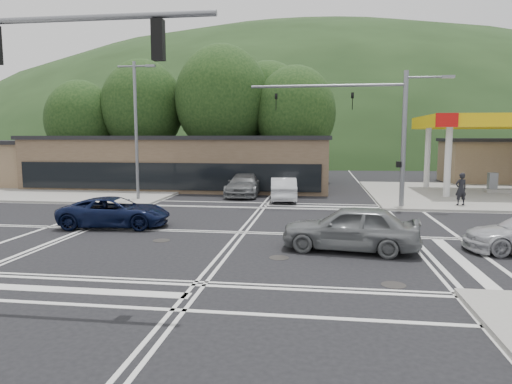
# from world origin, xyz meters

# --- Properties ---
(ground) EXTENTS (120.00, 120.00, 0.00)m
(ground) POSITION_xyz_m (0.00, 0.00, 0.00)
(ground) COLOR black
(ground) RESTS_ON ground
(sidewalk_ne) EXTENTS (16.00, 16.00, 0.15)m
(sidewalk_ne) POSITION_xyz_m (15.00, 15.00, 0.07)
(sidewalk_ne) COLOR gray
(sidewalk_ne) RESTS_ON ground
(sidewalk_nw) EXTENTS (16.00, 16.00, 0.15)m
(sidewalk_nw) POSITION_xyz_m (-15.00, 15.00, 0.07)
(sidewalk_nw) COLOR gray
(sidewalk_nw) RESTS_ON ground
(gas_station_canopy) EXTENTS (12.32, 8.34, 5.75)m
(gas_station_canopy) POSITION_xyz_m (16.99, 15.99, 5.04)
(gas_station_canopy) COLOR silver
(gas_station_canopy) RESTS_ON ground
(convenience_store) EXTENTS (10.00, 6.00, 3.80)m
(convenience_store) POSITION_xyz_m (20.00, 25.00, 1.90)
(convenience_store) COLOR #846B4F
(convenience_store) RESTS_ON ground
(commercial_row) EXTENTS (24.00, 8.00, 4.00)m
(commercial_row) POSITION_xyz_m (-8.00, 17.00, 2.00)
(commercial_row) COLOR brown
(commercial_row) RESTS_ON ground
(commercial_nw) EXTENTS (8.00, 7.00, 3.60)m
(commercial_nw) POSITION_xyz_m (-24.00, 17.00, 1.80)
(commercial_nw) COLOR #846B4F
(commercial_nw) RESTS_ON ground
(hill_north) EXTENTS (252.00, 126.00, 140.00)m
(hill_north) POSITION_xyz_m (0.00, 90.00, 0.00)
(hill_north) COLOR #1F3518
(hill_north) RESTS_ON ground
(tree_n_a) EXTENTS (8.00, 8.00, 11.75)m
(tree_n_a) POSITION_xyz_m (-14.00, 24.00, 7.14)
(tree_n_a) COLOR #382619
(tree_n_a) RESTS_ON ground
(tree_n_b) EXTENTS (9.00, 9.00, 12.98)m
(tree_n_b) POSITION_xyz_m (-6.00, 24.00, 7.79)
(tree_n_b) COLOR #382619
(tree_n_b) RESTS_ON ground
(tree_n_c) EXTENTS (7.60, 7.60, 10.87)m
(tree_n_c) POSITION_xyz_m (1.00, 24.00, 6.49)
(tree_n_c) COLOR #382619
(tree_n_c) RESTS_ON ground
(tree_n_d) EXTENTS (6.80, 6.80, 9.76)m
(tree_n_d) POSITION_xyz_m (-20.00, 23.00, 5.84)
(tree_n_d) COLOR #382619
(tree_n_d) RESTS_ON ground
(tree_n_e) EXTENTS (8.40, 8.40, 11.98)m
(tree_n_e) POSITION_xyz_m (-2.00, 28.00, 7.14)
(tree_n_e) COLOR #382619
(tree_n_e) RESTS_ON ground
(streetlight_nw) EXTENTS (2.50, 0.25, 9.00)m
(streetlight_nw) POSITION_xyz_m (-8.44, 9.00, 5.05)
(streetlight_nw) COLOR slate
(streetlight_nw) RESTS_ON ground
(signal_mast_ne) EXTENTS (11.65, 0.30, 8.00)m
(signal_mast_ne) POSITION_xyz_m (6.95, 8.20, 5.07)
(signal_mast_ne) COLOR slate
(signal_mast_ne) RESTS_ON ground
(car_blue_west) EXTENTS (5.28, 2.88, 1.40)m
(car_blue_west) POSITION_xyz_m (-6.12, 0.50, 0.70)
(car_blue_west) COLOR black
(car_blue_west) RESTS_ON ground
(car_grey_center) EXTENTS (5.23, 2.66, 1.71)m
(car_grey_center) POSITION_xyz_m (4.52, -2.58, 0.85)
(car_grey_center) COLOR slate
(car_grey_center) RESTS_ON ground
(car_queue_a) EXTENTS (2.10, 4.84, 1.55)m
(car_queue_a) POSITION_xyz_m (1.00, 10.51, 0.77)
(car_queue_a) COLOR silver
(car_queue_a) RESTS_ON ground
(car_queue_b) EXTENTS (2.26, 4.59, 1.50)m
(car_queue_b) POSITION_xyz_m (1.00, 17.22, 0.75)
(car_queue_b) COLOR beige
(car_queue_b) RESTS_ON ground
(car_northbound) EXTENTS (2.31, 5.61, 1.63)m
(car_northbound) POSITION_xyz_m (-1.96, 12.72, 0.81)
(car_northbound) COLOR slate
(car_northbound) RESTS_ON ground
(pedestrian) EXTENTS (0.81, 0.64, 1.94)m
(pedestrian) POSITION_xyz_m (11.73, 8.92, 1.12)
(pedestrian) COLOR black
(pedestrian) RESTS_ON sidewalk_ne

